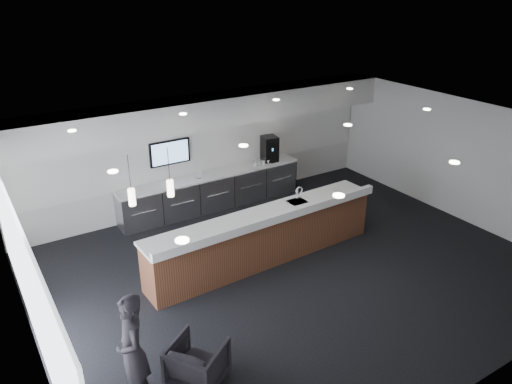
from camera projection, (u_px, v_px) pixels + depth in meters
ground at (294, 271)px, 10.43m from camera, size 10.00×10.00×0.00m
ceiling at (299, 133)px, 9.22m from camera, size 10.00×8.00×0.02m
back_wall at (205, 150)px, 12.92m from camera, size 10.00×0.02×3.00m
left_wall at (25, 283)px, 7.39m from camera, size 0.02×8.00×3.00m
right_wall at (460, 160)px, 12.27m from camera, size 0.02×8.00×3.00m
soffit_bulkhead at (211, 110)px, 12.11m from camera, size 10.00×0.90×0.70m
alcove_panel at (205, 147)px, 12.86m from camera, size 9.80×0.06×1.40m
window_blinds_wall at (28, 283)px, 7.41m from camera, size 0.04×7.36×2.55m
back_credenza at (212, 191)px, 13.06m from camera, size 5.06×0.66×0.95m
wall_tv at (170, 152)px, 12.30m from camera, size 1.05×0.08×0.62m
pendant_left at (164, 183)px, 8.97m from camera, size 0.12×0.12×0.30m
pendant_right at (126, 191)px, 8.63m from camera, size 0.12×0.12×0.30m
ceiling_can_lights at (299, 135)px, 9.24m from camera, size 7.00×5.00×0.02m
service_counter at (264, 237)px, 10.60m from camera, size 5.42×1.07×1.49m
coffee_machine at (269, 149)px, 13.68m from camera, size 0.46×0.55×0.69m
info_sign_left at (199, 175)px, 12.57m from camera, size 0.14×0.02×0.20m
info_sign_right at (258, 161)px, 13.40m from camera, size 0.18×0.08×0.25m
armchair at (197, 363)px, 7.47m from camera, size 1.08×1.08×0.72m
lounge_guest at (132, 351)px, 6.95m from camera, size 0.48×0.68×1.77m
cup_0 at (268, 162)px, 13.59m from camera, size 0.10×0.10×0.09m
cup_1 at (263, 163)px, 13.52m from camera, size 0.14×0.14×0.09m
cup_2 at (259, 163)px, 13.46m from camera, size 0.12×0.12×0.09m
cup_3 at (255, 164)px, 13.39m from camera, size 0.13×0.13×0.09m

